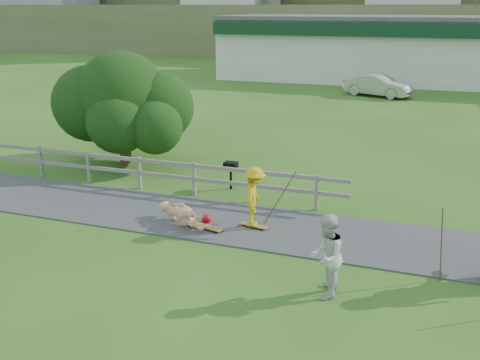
% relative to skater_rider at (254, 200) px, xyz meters
% --- Properties ---
extents(ground, '(260.00, 260.00, 0.00)m').
position_rel_skater_rider_xyz_m(ground, '(-0.68, -1.33, -0.83)').
color(ground, '#2F5117').
rests_on(ground, ground).
extents(path, '(34.00, 3.00, 0.04)m').
position_rel_skater_rider_xyz_m(path, '(-0.68, 0.17, -0.81)').
color(path, '#3C3C3E').
rests_on(path, ground).
extents(fence, '(15.05, 0.10, 1.10)m').
position_rel_skater_rider_xyz_m(fence, '(-5.30, 1.97, -0.11)').
color(fence, slate).
rests_on(fence, ground).
extents(strip_mall, '(32.50, 10.75, 5.10)m').
position_rel_skater_rider_xyz_m(strip_mall, '(3.32, 33.61, 1.75)').
color(strip_mall, beige).
rests_on(strip_mall, ground).
extents(skater_rider, '(0.83, 1.18, 1.66)m').
position_rel_skater_rider_xyz_m(skater_rider, '(0.00, 0.00, 0.00)').
color(skater_rider, gold).
rests_on(skater_rider, ground).
extents(skater_fallen, '(1.29, 1.81, 0.67)m').
position_rel_skater_rider_xyz_m(skater_fallen, '(-1.99, -0.44, -0.50)').
color(skater_fallen, tan).
rests_on(skater_fallen, ground).
extents(spectator_a, '(0.73, 0.91, 1.83)m').
position_rel_skater_rider_xyz_m(spectator_a, '(2.51, -2.90, 0.08)').
color(spectator_a, silver).
rests_on(spectator_a, ground).
extents(car_silver, '(4.79, 2.99, 1.49)m').
position_rel_skater_rider_xyz_m(car_silver, '(0.85, 24.40, -0.09)').
color(car_silver, '#AEB1B6').
rests_on(car_silver, ground).
extents(tree, '(5.54, 5.54, 3.65)m').
position_rel_skater_rider_xyz_m(tree, '(-6.75, 4.51, 0.99)').
color(tree, black).
rests_on(tree, ground).
extents(bbq, '(0.44, 0.34, 0.94)m').
position_rel_skater_rider_xyz_m(bbq, '(-1.78, 2.94, -0.36)').
color(bbq, black).
rests_on(bbq, ground).
extents(longboard_rider, '(0.83, 0.33, 0.09)m').
position_rel_skater_rider_xyz_m(longboard_rider, '(0.00, 0.00, -0.79)').
color(longboard_rider, olive).
rests_on(longboard_rider, ground).
extents(longboard_fallen, '(1.02, 0.48, 0.11)m').
position_rel_skater_rider_xyz_m(longboard_fallen, '(-1.19, -0.54, -0.78)').
color(longboard_fallen, olive).
rests_on(longboard_fallen, ground).
extents(helmet, '(0.27, 0.27, 0.27)m').
position_rel_skater_rider_xyz_m(helmet, '(-1.39, -0.09, -0.70)').
color(helmet, '#B90914').
rests_on(helmet, ground).
extents(pole_rider, '(0.03, 0.03, 1.86)m').
position_rel_skater_rider_xyz_m(pole_rider, '(0.60, 0.40, 0.10)').
color(pole_rider, brown).
rests_on(pole_rider, ground).
extents(pole_spec_left, '(0.03, 0.03, 1.75)m').
position_rel_skater_rider_xyz_m(pole_spec_left, '(4.78, -1.41, 0.04)').
color(pole_spec_left, brown).
rests_on(pole_spec_left, ground).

